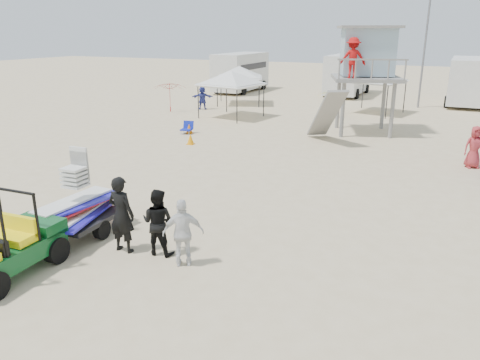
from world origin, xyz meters
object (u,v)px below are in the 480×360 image
at_px(man_left, 121,215).
at_px(lifeguard_tower, 366,56).
at_px(utility_cart, 3,240).
at_px(surf_trailer, 82,205).

xyz_separation_m(man_left, lifeguard_tower, (2.40, 16.55, 2.95)).
bearing_deg(utility_cart, man_left, 53.21).
bearing_deg(lifeguard_tower, surf_trailer, -103.57).
bearing_deg(surf_trailer, utility_cart, -90.07).
xyz_separation_m(surf_trailer, lifeguard_tower, (3.92, 16.25, 3.05)).
bearing_deg(lifeguard_tower, man_left, -98.27).
bearing_deg(surf_trailer, lifeguard_tower, 76.43).
relative_size(utility_cart, lifeguard_tower, 0.46).
xyz_separation_m(utility_cart, lifeguard_tower, (3.93, 18.58, 3.05)).
bearing_deg(lifeguard_tower, utility_cart, -101.93).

